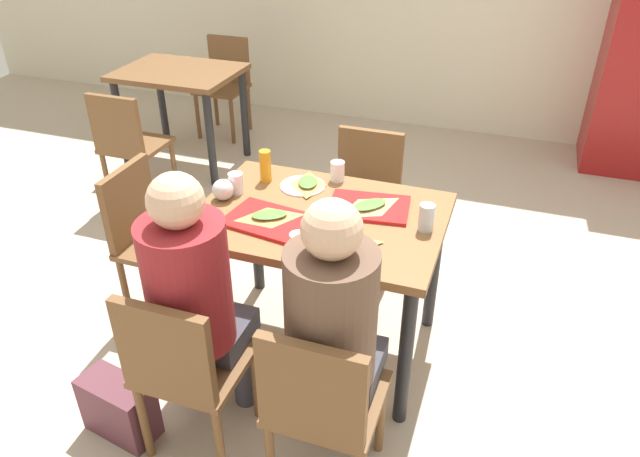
{
  "coord_description": "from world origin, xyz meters",
  "views": [
    {
      "loc": [
        0.75,
        -2.16,
        2.11
      ],
      "look_at": [
        0.0,
        0.0,
        0.7
      ],
      "focal_mm": 33.16,
      "sensor_mm": 36.0,
      "label": 1
    }
  ],
  "objects": [
    {
      "name": "pizza_slice_d",
      "position": [
        0.18,
        -0.22,
        0.79
      ],
      "size": [
        0.27,
        0.22,
        0.02
      ],
      "color": "#C68C47",
      "rests_on": "paper_plate_near_edge"
    },
    {
      "name": "background_chair_far",
      "position": [
        -1.75,
        2.44,
        0.49
      ],
      "size": [
        0.4,
        0.4,
        0.84
      ],
      "color": "brown",
      "rests_on": "ground_plane"
    },
    {
      "name": "pizza_slice_b",
      "position": [
        0.2,
        0.1,
        0.8
      ],
      "size": [
        0.25,
        0.27,
        0.02
      ],
      "color": "#DBAD60",
      "rests_on": "tray_red_far"
    },
    {
      "name": "plastic_cup_c",
      "position": [
        -0.44,
        0.06,
        0.82
      ],
      "size": [
        0.07,
        0.07,
        0.1
      ],
      "primitive_type": "cylinder",
      "color": "white",
      "rests_on": "main_table"
    },
    {
      "name": "main_table",
      "position": [
        0.0,
        0.0,
        0.67
      ],
      "size": [
        1.11,
        0.8,
        0.77
      ],
      "color": "brown",
      "rests_on": "ground_plane"
    },
    {
      "name": "background_table",
      "position": [
        -1.75,
        1.71,
        0.64
      ],
      "size": [
        0.9,
        0.7,
        0.77
      ],
      "color": "brown",
      "rests_on": "ground_plane"
    },
    {
      "name": "handbag",
      "position": [
        -0.63,
        -0.8,
        0.14
      ],
      "size": [
        0.34,
        0.21,
        0.28
      ],
      "primitive_type": "cube",
      "rotation": [
        0.0,
        0.0,
        -0.18
      ],
      "color": "#592D38",
      "rests_on": "ground_plane"
    },
    {
      "name": "person_in_brown_jacket",
      "position": [
        0.28,
        -0.64,
        0.73
      ],
      "size": [
        0.32,
        0.42,
        1.25
      ],
      "color": "#383842",
      "rests_on": "ground_plane"
    },
    {
      "name": "tray_red_near",
      "position": [
        -0.19,
        -0.14,
        0.78
      ],
      "size": [
        0.39,
        0.31,
        0.02
      ],
      "primitive_type": "cube",
      "rotation": [
        0.0,
        0.0,
        -0.15
      ],
      "color": "red",
      "rests_on": "main_table"
    },
    {
      "name": "foil_bundle",
      "position": [
        -0.47,
        -0.02,
        0.82
      ],
      "size": [
        0.1,
        0.1,
        0.1
      ],
      "primitive_type": "sphere",
      "color": "silver",
      "rests_on": "main_table"
    },
    {
      "name": "person_in_red",
      "position": [
        -0.28,
        -0.64,
        0.73
      ],
      "size": [
        0.32,
        0.42,
        1.25
      ],
      "color": "#383842",
      "rests_on": "ground_plane"
    },
    {
      "name": "paper_plate_center",
      "position": [
        -0.17,
        0.22,
        0.78
      ],
      "size": [
        0.22,
        0.22,
        0.01
      ],
      "primitive_type": "cylinder",
      "color": "white",
      "rests_on": "main_table"
    },
    {
      "name": "plastic_cup_b",
      "position": [
        0.03,
        -0.34,
        0.82
      ],
      "size": [
        0.07,
        0.07,
        0.1
      ],
      "primitive_type": "cylinder",
      "color": "white",
      "rests_on": "main_table"
    },
    {
      "name": "pizza_slice_c",
      "position": [
        -0.14,
        0.23,
        0.79
      ],
      "size": [
        0.18,
        0.23,
        0.02
      ],
      "color": "#C68C47",
      "rests_on": "paper_plate_center"
    },
    {
      "name": "tray_red_far",
      "position": [
        0.19,
        0.12,
        0.78
      ],
      "size": [
        0.39,
        0.3,
        0.02
      ],
      "primitive_type": "cube",
      "rotation": [
        0.0,
        0.0,
        0.13
      ],
      "color": "red",
      "rests_on": "main_table"
    },
    {
      "name": "plastic_cup_a",
      "position": [
        -0.03,
        0.34,
        0.82
      ],
      "size": [
        0.07,
        0.07,
        0.1
      ],
      "primitive_type": "cylinder",
      "color": "white",
      "rests_on": "main_table"
    },
    {
      "name": "chair_near_right",
      "position": [
        0.28,
        -0.78,
        0.49
      ],
      "size": [
        0.4,
        0.4,
        0.84
      ],
      "color": "brown",
      "rests_on": "ground_plane"
    },
    {
      "name": "condiment_bottle",
      "position": [
        -0.36,
        0.22,
        0.85
      ],
      "size": [
        0.06,
        0.06,
        0.16
      ],
      "primitive_type": "cylinder",
      "color": "orange",
      "rests_on": "main_table"
    },
    {
      "name": "soda_can",
      "position": [
        0.47,
        0.02,
        0.83
      ],
      "size": [
        0.07,
        0.07,
        0.12
      ],
      "primitive_type": "cylinder",
      "color": "#B7BCC6",
      "rests_on": "main_table"
    },
    {
      "name": "ground_plane",
      "position": [
        0.0,
        0.0,
        -0.01
      ],
      "size": [
        10.0,
        10.0,
        0.02
      ],
      "primitive_type": "cube",
      "color": "#B7A893"
    },
    {
      "name": "paper_plate_near_edge",
      "position": [
        0.17,
        -0.22,
        0.78
      ],
      "size": [
        0.22,
        0.22,
        0.01
      ],
      "primitive_type": "cylinder",
      "color": "white",
      "rests_on": "main_table"
    },
    {
      "name": "pizza_slice_a",
      "position": [
        -0.19,
        -0.13,
        0.8
      ],
      "size": [
        0.26,
        0.22,
        0.02
      ],
      "color": "#C68C47",
      "rests_on": "tray_red_near"
    },
    {
      "name": "chair_far_side",
      "position": [
        0.0,
        0.78,
        0.49
      ],
      "size": [
        0.4,
        0.4,
        0.84
      ],
      "color": "brown",
      "rests_on": "ground_plane"
    },
    {
      "name": "chair_left_end",
      "position": [
        -0.94,
        0.0,
        0.49
      ],
      "size": [
        0.4,
        0.4,
        0.84
      ],
      "color": "brown",
      "rests_on": "ground_plane"
    },
    {
      "name": "chair_near_left",
      "position": [
        -0.28,
        -0.78,
        0.49
      ],
      "size": [
        0.4,
        0.4,
        0.84
      ],
      "color": "brown",
      "rests_on": "ground_plane"
    },
    {
      "name": "background_chair_near",
      "position": [
        -1.75,
        0.97,
        0.49
      ],
      "size": [
        0.4,
        0.4,
        0.84
      ],
      "color": "brown",
      "rests_on": "ground_plane"
    }
  ]
}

